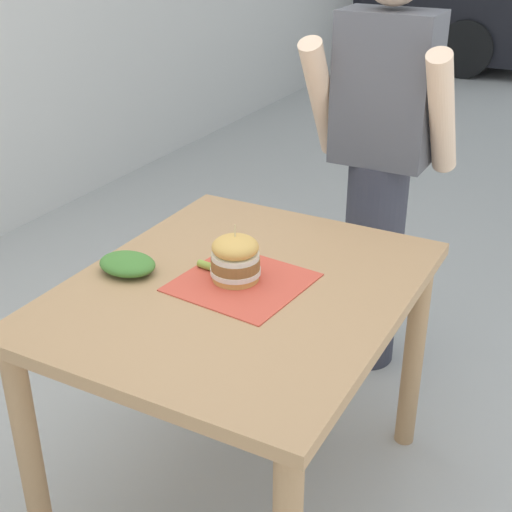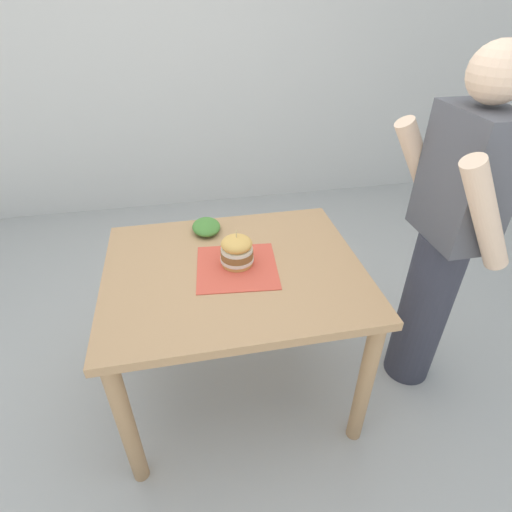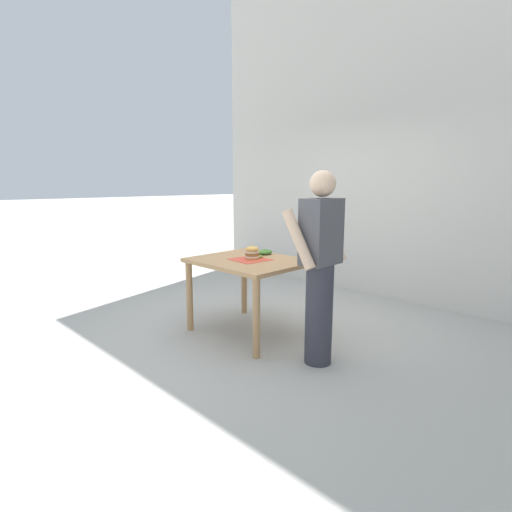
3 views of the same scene
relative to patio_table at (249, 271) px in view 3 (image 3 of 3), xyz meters
name	(u,v)px [view 3 (image 3 of 3)]	position (x,y,z in m)	size (l,w,h in m)	color
ground_plane	(249,332)	(0.00, 0.00, -0.67)	(80.00, 80.00, 0.00)	#ADAAA3
patio_table	(249,271)	(0.00, 0.00, 0.00)	(0.93, 1.14, 0.80)	tan
serving_paper	(250,259)	(0.00, 0.01, 0.13)	(0.35, 0.35, 0.00)	#D64C38
sandwich	(252,253)	(-0.02, 0.02, 0.20)	(0.15, 0.15, 0.18)	gold
pickle_spear	(259,257)	(-0.11, 0.03, 0.14)	(0.02, 0.02, 0.10)	#8EA83D
side_salad	(265,252)	(-0.34, -0.09, 0.15)	(0.18, 0.14, 0.06)	#477F33
diner_across_table	(320,266)	(0.08, 0.96, 0.21)	(0.55, 0.35, 1.69)	#33333D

